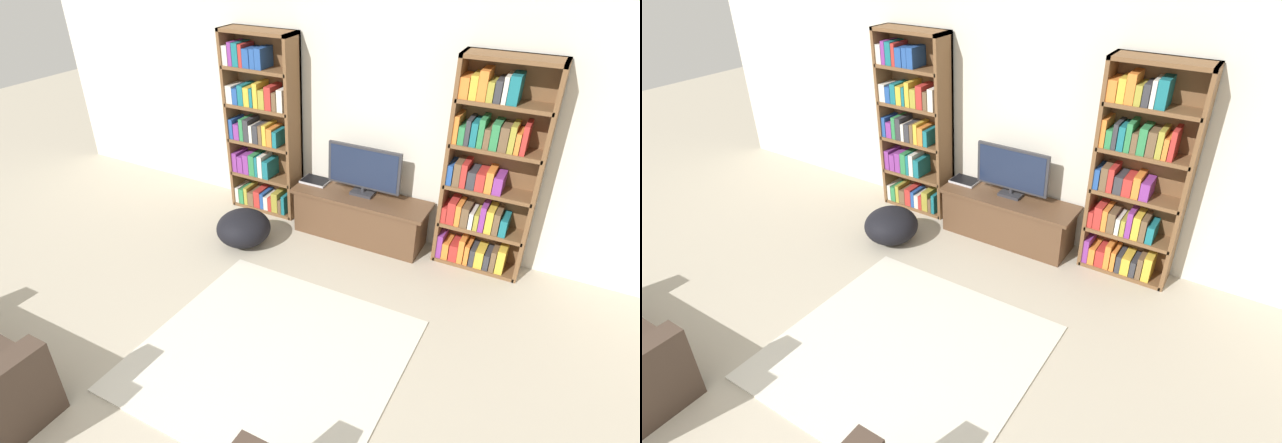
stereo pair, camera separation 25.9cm
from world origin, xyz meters
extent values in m
cube|color=silver|center=(0.00, 4.23, 1.30)|extent=(8.80, 0.06, 2.60)
cube|color=brown|center=(-1.68, 4.03, 1.02)|extent=(0.04, 0.30, 2.03)
cube|color=brown|center=(-0.89, 4.03, 1.02)|extent=(0.04, 0.30, 2.03)
cube|color=brown|center=(-1.29, 4.16, 1.02)|extent=(0.83, 0.04, 2.03)
cube|color=brown|center=(-1.29, 4.03, 2.01)|extent=(0.83, 0.30, 0.04)
cube|color=brown|center=(-1.29, 4.03, 0.02)|extent=(0.79, 0.30, 0.04)
cube|color=silver|center=(-1.64, 4.02, 0.13)|extent=(0.05, 0.24, 0.19)
cube|color=#2D7F47|center=(-1.57, 4.02, 0.13)|extent=(0.06, 0.24, 0.18)
cube|color=#9E9333|center=(-1.51, 4.02, 0.14)|extent=(0.05, 0.24, 0.22)
cube|color=brown|center=(-1.44, 4.02, 0.12)|extent=(0.08, 0.24, 0.17)
cube|color=#B72D28|center=(-1.35, 4.02, 0.14)|extent=(0.08, 0.24, 0.21)
cube|color=#234C99|center=(-1.28, 4.02, 0.13)|extent=(0.05, 0.24, 0.19)
cube|color=silver|center=(-1.23, 4.02, 0.12)|extent=(0.06, 0.24, 0.17)
cube|color=#B72D28|center=(-1.17, 4.02, 0.12)|extent=(0.05, 0.24, 0.17)
cube|color=#9E9333|center=(-1.11, 4.02, 0.15)|extent=(0.08, 0.24, 0.24)
cube|color=brown|center=(-1.04, 4.02, 0.12)|extent=(0.04, 0.24, 0.17)
cube|color=#196B75|center=(-0.99, 4.02, 0.15)|extent=(0.04, 0.24, 0.23)
cube|color=brown|center=(-1.29, 4.03, 0.42)|extent=(0.79, 0.30, 0.04)
cube|color=#7F338C|center=(-1.63, 4.02, 0.56)|extent=(0.06, 0.24, 0.23)
cube|color=#7F338C|center=(-1.55, 4.02, 0.54)|extent=(0.07, 0.24, 0.20)
cube|color=#7F338C|center=(-1.47, 4.02, 0.56)|extent=(0.07, 0.24, 0.23)
cube|color=#2D7F47|center=(-1.39, 4.02, 0.56)|extent=(0.07, 0.24, 0.25)
cube|color=#196B75|center=(-1.33, 4.02, 0.56)|extent=(0.04, 0.24, 0.24)
cube|color=silver|center=(-1.28, 4.02, 0.57)|extent=(0.06, 0.24, 0.25)
cube|color=#196B75|center=(-1.21, 4.02, 0.55)|extent=(0.07, 0.24, 0.21)
cube|color=brown|center=(-1.29, 4.03, 0.83)|extent=(0.79, 0.30, 0.04)
cube|color=#234C99|center=(-1.64, 4.02, 0.96)|extent=(0.05, 0.24, 0.22)
cube|color=#7F338C|center=(-1.57, 4.02, 0.94)|extent=(0.07, 0.24, 0.18)
cube|color=#2D7F47|center=(-1.50, 4.02, 0.97)|extent=(0.05, 0.24, 0.25)
cube|color=#333338|center=(-1.43, 4.02, 0.97)|extent=(0.07, 0.24, 0.25)
cube|color=silver|center=(-1.37, 4.02, 0.95)|extent=(0.04, 0.24, 0.20)
cube|color=#333338|center=(-1.31, 4.02, 0.95)|extent=(0.07, 0.24, 0.21)
cube|color=brown|center=(-1.25, 4.02, 0.95)|extent=(0.04, 0.24, 0.21)
cube|color=gold|center=(-1.20, 4.02, 0.96)|extent=(0.05, 0.24, 0.23)
cube|color=orange|center=(-1.13, 4.02, 0.95)|extent=(0.07, 0.24, 0.20)
cube|color=#196B75|center=(-1.06, 4.02, 0.94)|extent=(0.05, 0.24, 0.18)
cube|color=brown|center=(-1.29, 4.03, 1.24)|extent=(0.79, 0.30, 0.04)
cube|color=silver|center=(-1.62, 4.02, 1.35)|extent=(0.08, 0.24, 0.19)
cube|color=#234C99|center=(-1.54, 4.02, 1.34)|extent=(0.07, 0.24, 0.17)
cube|color=#196B75|center=(-1.47, 4.02, 1.36)|extent=(0.07, 0.24, 0.21)
cube|color=gold|center=(-1.39, 4.02, 1.35)|extent=(0.07, 0.24, 0.20)
cube|color=#196B75|center=(-1.33, 4.02, 1.35)|extent=(0.04, 0.24, 0.20)
cube|color=gold|center=(-1.28, 4.02, 1.38)|extent=(0.06, 0.24, 0.26)
cube|color=#9E9333|center=(-1.20, 4.02, 1.35)|extent=(0.07, 0.24, 0.20)
cube|color=#B72D28|center=(-1.12, 4.02, 1.38)|extent=(0.08, 0.24, 0.24)
cube|color=brown|center=(-1.05, 4.02, 1.35)|extent=(0.05, 0.24, 0.19)
cube|color=silver|center=(-0.98, 4.02, 1.37)|extent=(0.07, 0.24, 0.23)
cube|color=brown|center=(-1.29, 4.03, 1.64)|extent=(0.79, 0.30, 0.04)
cube|color=silver|center=(-1.63, 4.02, 1.76)|extent=(0.07, 0.24, 0.20)
cube|color=#7F338C|center=(-1.56, 4.02, 1.78)|extent=(0.05, 0.24, 0.24)
cube|color=#196B75|center=(-1.50, 4.02, 1.78)|extent=(0.07, 0.24, 0.24)
cube|color=#B72D28|center=(-1.43, 4.02, 1.77)|extent=(0.04, 0.24, 0.23)
cube|color=#234C99|center=(-1.37, 4.02, 1.76)|extent=(0.08, 0.24, 0.19)
cube|color=#234C99|center=(-1.29, 4.02, 1.76)|extent=(0.06, 0.24, 0.20)
cube|color=#234C99|center=(-1.22, 4.02, 1.76)|extent=(0.07, 0.24, 0.21)
cube|color=brown|center=(0.79, 4.03, 1.02)|extent=(0.04, 0.30, 2.03)
cube|color=brown|center=(1.58, 4.03, 1.02)|extent=(0.04, 0.30, 2.03)
cube|color=brown|center=(1.19, 4.16, 1.02)|extent=(0.83, 0.04, 2.03)
cube|color=brown|center=(1.19, 4.03, 2.01)|extent=(0.83, 0.30, 0.04)
cube|color=brown|center=(1.19, 4.03, 0.02)|extent=(0.79, 0.30, 0.04)
cube|color=#7F338C|center=(0.84, 4.02, 0.16)|extent=(0.05, 0.24, 0.25)
cube|color=orange|center=(0.90, 4.02, 0.12)|extent=(0.06, 0.24, 0.18)
cube|color=#B72D28|center=(0.98, 4.02, 0.13)|extent=(0.08, 0.24, 0.18)
cube|color=orange|center=(1.05, 4.02, 0.17)|extent=(0.05, 0.24, 0.26)
cube|color=orange|center=(1.11, 4.02, 0.14)|extent=(0.04, 0.24, 0.21)
cube|color=#333338|center=(1.16, 4.02, 0.13)|extent=(0.05, 0.24, 0.18)
cube|color=gold|center=(1.23, 4.02, 0.13)|extent=(0.08, 0.24, 0.18)
cube|color=#333338|center=(1.30, 4.02, 0.12)|extent=(0.05, 0.24, 0.17)
cube|color=brown|center=(1.36, 4.02, 0.15)|extent=(0.05, 0.24, 0.22)
cube|color=gold|center=(1.43, 4.02, 0.16)|extent=(0.07, 0.24, 0.25)
cube|color=brown|center=(1.19, 4.03, 0.42)|extent=(0.79, 0.30, 0.04)
cube|color=#B72D28|center=(0.84, 4.02, 0.52)|extent=(0.05, 0.24, 0.16)
cube|color=#B72D28|center=(0.90, 4.02, 0.56)|extent=(0.07, 0.24, 0.23)
cube|color=orange|center=(0.97, 4.02, 0.55)|extent=(0.05, 0.24, 0.21)
cube|color=brown|center=(1.03, 4.02, 0.54)|extent=(0.07, 0.24, 0.20)
cube|color=silver|center=(1.09, 4.02, 0.52)|extent=(0.04, 0.24, 0.17)
cube|color=#9E9333|center=(1.14, 4.02, 0.52)|extent=(0.04, 0.24, 0.17)
cube|color=#7F338C|center=(1.19, 4.02, 0.57)|extent=(0.05, 0.24, 0.26)
cube|color=gold|center=(1.26, 4.02, 0.56)|extent=(0.06, 0.24, 0.23)
cube|color=brown|center=(1.32, 4.02, 0.55)|extent=(0.05, 0.24, 0.22)
cube|color=#196B75|center=(1.39, 4.02, 0.53)|extent=(0.06, 0.24, 0.17)
cube|color=brown|center=(1.19, 4.03, 0.83)|extent=(0.79, 0.30, 0.04)
cube|color=#234C99|center=(0.84, 4.02, 0.95)|extent=(0.05, 0.24, 0.19)
cube|color=brown|center=(0.90, 4.02, 0.96)|extent=(0.06, 0.24, 0.22)
cube|color=#B72D28|center=(0.96, 4.02, 0.96)|extent=(0.05, 0.24, 0.23)
cube|color=#333338|center=(1.03, 4.02, 0.93)|extent=(0.07, 0.24, 0.17)
cube|color=#B72D28|center=(1.11, 4.02, 0.93)|extent=(0.08, 0.24, 0.17)
cube|color=orange|center=(1.19, 4.02, 0.95)|extent=(0.06, 0.24, 0.20)
cube|color=#7F338C|center=(1.27, 4.02, 0.93)|extent=(0.08, 0.24, 0.16)
cube|color=brown|center=(1.19, 4.03, 1.24)|extent=(0.79, 0.30, 0.04)
cube|color=orange|center=(0.83, 4.02, 1.38)|extent=(0.04, 0.24, 0.25)
cube|color=#2D7F47|center=(0.89, 4.02, 1.34)|extent=(0.05, 0.24, 0.17)
cube|color=#333338|center=(0.94, 4.02, 1.37)|extent=(0.04, 0.24, 0.23)
cube|color=#196B75|center=(0.99, 4.02, 1.36)|extent=(0.06, 0.24, 0.21)
cube|color=#2D7F47|center=(1.05, 4.02, 1.38)|extent=(0.05, 0.24, 0.25)
cube|color=brown|center=(1.10, 4.02, 1.34)|extent=(0.05, 0.24, 0.18)
cube|color=#2D7F47|center=(1.17, 4.02, 1.37)|extent=(0.07, 0.24, 0.23)
cube|color=brown|center=(1.24, 4.02, 1.36)|extent=(0.07, 0.24, 0.22)
cube|color=#9E9333|center=(1.31, 4.02, 1.37)|extent=(0.05, 0.24, 0.24)
cube|color=orange|center=(1.36, 4.02, 1.35)|extent=(0.04, 0.24, 0.18)
cube|color=#B72D28|center=(1.41, 4.02, 1.38)|extent=(0.04, 0.24, 0.26)
cube|color=brown|center=(1.19, 4.03, 1.64)|extent=(0.79, 0.30, 0.04)
cube|color=orange|center=(0.85, 4.02, 1.75)|extent=(0.08, 0.24, 0.18)
cube|color=gold|center=(0.93, 4.02, 1.76)|extent=(0.06, 0.24, 0.20)
cube|color=orange|center=(1.00, 4.02, 1.79)|extent=(0.07, 0.24, 0.25)
cube|color=#9E9333|center=(1.07, 4.02, 1.74)|extent=(0.05, 0.24, 0.17)
cube|color=#333338|center=(1.13, 4.02, 1.75)|extent=(0.06, 0.24, 0.19)
cube|color=silver|center=(1.18, 4.02, 1.77)|extent=(0.04, 0.24, 0.22)
cube|color=#196B75|center=(1.25, 4.02, 1.78)|extent=(0.08, 0.24, 0.24)
cube|color=brown|center=(-0.05, 3.94, 0.23)|extent=(1.37, 0.43, 0.46)
cube|color=brown|center=(-0.05, 3.94, 0.48)|extent=(1.46, 0.45, 0.04)
cube|color=#2D2D33|center=(-0.05, 4.00, 0.51)|extent=(0.24, 0.16, 0.03)
cylinder|color=#2D2D33|center=(-0.05, 4.00, 0.55)|extent=(0.04, 0.04, 0.05)
cube|color=#2D2D33|center=(-0.05, 4.00, 0.80)|extent=(0.79, 0.04, 0.45)
cube|color=#19233D|center=(-0.05, 3.98, 0.80)|extent=(0.74, 0.00, 0.40)
cube|color=#B7B7BC|center=(-0.62, 4.02, 0.51)|extent=(0.30, 0.22, 0.02)
cube|color=black|center=(-0.62, 4.02, 0.52)|extent=(0.28, 0.21, 0.00)
cube|color=beige|center=(0.06, 2.03, 0.01)|extent=(1.96, 1.87, 0.02)
ellipsoid|color=black|center=(-1.07, 3.26, 0.18)|extent=(0.57, 0.57, 0.37)
camera|label=1|loc=(1.75, -0.30, 2.91)|focal=28.00mm
camera|label=2|loc=(1.97, -0.17, 2.91)|focal=28.00mm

